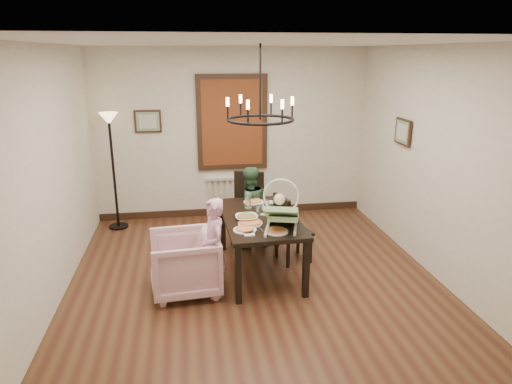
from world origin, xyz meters
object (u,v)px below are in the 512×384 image
object	(u,v)px
seated_man	(249,214)
chair_right	(294,228)
dining_table	(260,223)
floor_lamp	(114,173)
baby_bouncer	(282,212)
drinking_glass	(258,211)
chair_far	(247,208)
elderly_woman	(214,256)
armchair	(185,263)

from	to	relation	value
seated_man	chair_right	bearing A→B (deg)	118.60
dining_table	floor_lamp	world-z (taller)	floor_lamp
baby_bouncer	drinking_glass	distance (m)	0.52
chair_far	floor_lamp	xyz separation A→B (m)	(-1.97, 0.85, 0.39)
baby_bouncer	floor_lamp	distance (m)	3.17
elderly_woman	drinking_glass	distance (m)	0.87
armchair	chair_right	bearing A→B (deg)	108.92
dining_table	floor_lamp	size ratio (longest dim) A/B	0.90
chair_far	elderly_woman	size ratio (longest dim) A/B	1.06
dining_table	chair_right	bearing A→B (deg)	24.65
baby_bouncer	drinking_glass	bearing A→B (deg)	130.33
armchair	elderly_woman	world-z (taller)	elderly_woman
dining_table	baby_bouncer	distance (m)	0.55
dining_table	chair_far	xyz separation A→B (m)	(-0.03, 1.01, -0.15)
chair_far	armchair	xyz separation A→B (m)	(-0.91, -1.39, -0.16)
seated_man	drinking_glass	xyz separation A→B (m)	(0.01, -0.76, 0.32)
dining_table	chair_far	world-z (taller)	chair_far
chair_right	seated_man	distance (m)	0.76
dining_table	baby_bouncer	bearing A→B (deg)	-68.27
armchair	baby_bouncer	distance (m)	1.28
chair_right	elderly_woman	size ratio (longest dim) A/B	0.97
dining_table	armchair	size ratio (longest dim) A/B	2.06
chair_right	armchair	world-z (taller)	chair_right
elderly_woman	seated_man	xyz separation A→B (m)	(0.58, 1.30, 0.01)
drinking_glass	floor_lamp	bearing A→B (deg)	137.20
chair_far	armchair	size ratio (longest dim) A/B	1.30
baby_bouncer	armchair	bearing A→B (deg)	-166.47
floor_lamp	seated_man	bearing A→B (deg)	-28.58
dining_table	elderly_woman	xyz separation A→B (m)	(-0.61, -0.52, -0.18)
chair_right	seated_man	bearing A→B (deg)	28.80
chair_right	baby_bouncer	world-z (taller)	baby_bouncer
chair_right	elderly_woman	bearing A→B (deg)	109.03
chair_far	armchair	distance (m)	1.67
dining_table	seated_man	size ratio (longest dim) A/B	1.65
floor_lamp	baby_bouncer	bearing A→B (deg)	-46.27
chair_right	elderly_woman	world-z (taller)	elderly_woman
chair_far	seated_man	distance (m)	0.22
dining_table	drinking_glass	world-z (taller)	drinking_glass
chair_far	drinking_glass	bearing A→B (deg)	-70.44
chair_right	floor_lamp	bearing A→B (deg)	41.72
drinking_glass	dining_table	bearing A→B (deg)	-50.12
seated_man	drinking_glass	bearing A→B (deg)	75.11
chair_right	drinking_glass	world-z (taller)	chair_right
chair_far	baby_bouncer	size ratio (longest dim) A/B	1.68
baby_bouncer	seated_man	bearing A→B (deg)	115.86
baby_bouncer	chair_right	bearing A→B (deg)	80.99
dining_table	chair_far	size ratio (longest dim) A/B	1.58
dining_table	seated_man	world-z (taller)	seated_man
chair_far	floor_lamp	bearing A→B (deg)	175.48
elderly_woman	drinking_glass	bearing A→B (deg)	119.27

